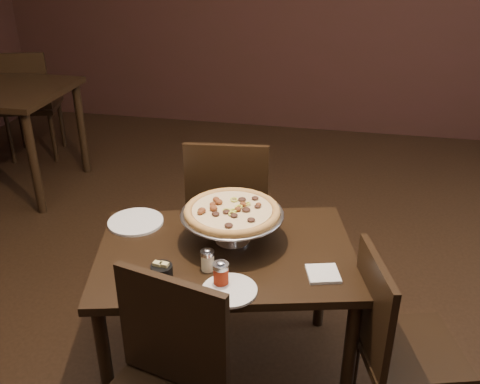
# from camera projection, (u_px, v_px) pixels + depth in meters

# --- Properties ---
(room) EXTENTS (6.04, 7.04, 2.84)m
(room) POSITION_uv_depth(u_px,v_px,m) (218.00, 85.00, 1.90)
(room) COLOR black
(room) RESTS_ON ground
(dining_table) EXTENTS (1.23, 0.96, 0.68)m
(dining_table) POSITION_uv_depth(u_px,v_px,m) (226.00, 268.00, 2.30)
(dining_table) COLOR black
(dining_table) RESTS_ON ground
(pizza_stand) EXTENTS (0.44, 0.44, 0.18)m
(pizza_stand) POSITION_uv_depth(u_px,v_px,m) (232.00, 211.00, 2.26)
(pizza_stand) COLOR silver
(pizza_stand) RESTS_ON dining_table
(parmesan_shaker) EXTENTS (0.06, 0.06, 0.10)m
(parmesan_shaker) POSITION_uv_depth(u_px,v_px,m) (208.00, 260.00, 2.12)
(parmesan_shaker) COLOR #FBF8C3
(parmesan_shaker) RESTS_ON dining_table
(pepper_flake_shaker) EXTENTS (0.06, 0.06, 0.11)m
(pepper_flake_shaker) POSITION_uv_depth(u_px,v_px,m) (221.00, 274.00, 2.03)
(pepper_flake_shaker) COLOR maroon
(pepper_flake_shaker) RESTS_ON dining_table
(packet_caddy) EXTENTS (0.09, 0.09, 0.07)m
(packet_caddy) POSITION_uv_depth(u_px,v_px,m) (162.00, 271.00, 2.08)
(packet_caddy) COLOR black
(packet_caddy) RESTS_ON dining_table
(napkin_stack) EXTENTS (0.15, 0.15, 0.01)m
(napkin_stack) POSITION_uv_depth(u_px,v_px,m) (323.00, 274.00, 2.10)
(napkin_stack) COLOR silver
(napkin_stack) RESTS_ON dining_table
(plate_left) EXTENTS (0.25, 0.25, 0.01)m
(plate_left) POSITION_uv_depth(u_px,v_px,m) (136.00, 222.00, 2.46)
(plate_left) COLOR silver
(plate_left) RESTS_ON dining_table
(plate_near) EXTENTS (0.21, 0.21, 0.01)m
(plate_near) POSITION_uv_depth(u_px,v_px,m) (229.00, 290.00, 2.01)
(plate_near) COLOR silver
(plate_near) RESTS_ON dining_table
(serving_spatula) EXTENTS (0.16, 0.16, 0.02)m
(serving_spatula) POSITION_uv_depth(u_px,v_px,m) (270.00, 220.00, 2.20)
(serving_spatula) COLOR silver
(serving_spatula) RESTS_ON pizza_stand
(chair_far) EXTENTS (0.48, 0.48, 0.93)m
(chair_far) POSITION_uv_depth(u_px,v_px,m) (229.00, 207.00, 2.96)
(chair_far) COLOR black
(chair_far) RESTS_ON ground
(chair_side) EXTENTS (0.48, 0.48, 0.83)m
(chair_side) POSITION_uv_depth(u_px,v_px,m) (395.00, 340.00, 2.10)
(chair_side) COLOR black
(chair_side) RESTS_ON ground
(bg_chair_far) EXTENTS (0.56, 0.56, 0.97)m
(bg_chair_far) POSITION_uv_depth(u_px,v_px,m) (29.00, 101.00, 4.64)
(bg_chair_far) COLOR black
(bg_chair_far) RESTS_ON ground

